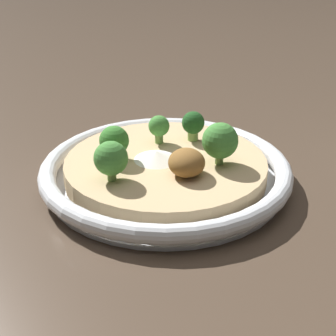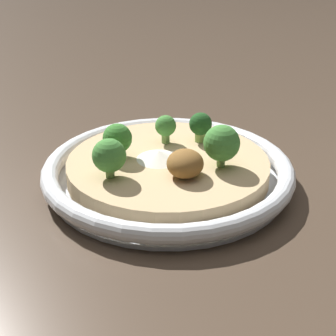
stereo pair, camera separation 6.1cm
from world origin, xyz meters
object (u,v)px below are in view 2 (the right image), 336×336
risotto_bowl (168,171)px  broccoli_front_left (222,143)px  broccoli_back_left (109,156)px  broccoli_front_right (200,125)px  broccoli_back_right (166,127)px  broccoli_back (117,140)px

risotto_bowl → broccoli_front_left: broccoli_front_left is taller
broccoli_back_left → broccoli_front_right: bearing=-40.6°
broccoli_front_right → broccoli_back_right: broccoli_front_right is taller
broccoli_back_left → broccoli_back_right: 0.11m
risotto_bowl → broccoli_back: (-0.00, 0.06, 0.04)m
risotto_bowl → broccoli_back: size_ratio=7.15×
broccoli_back_left → broccoli_back_right: broccoli_back_left is taller
risotto_bowl → broccoli_back_right: broccoli_back_right is taller
broccoli_back → broccoli_front_right: bearing=-57.3°
broccoli_back → broccoli_front_left: bearing=-94.0°
broccoli_back_left → broccoli_back: bearing=1.3°
broccoli_front_right → broccoli_back: size_ratio=0.91×
broccoli_front_right → broccoli_back_right: (-0.01, 0.04, -0.00)m
risotto_bowl → broccoli_front_left: bearing=-100.6°
broccoli_back_right → broccoli_back: bearing=135.1°
broccoli_front_left → broccoli_back_left: size_ratio=1.11×
broccoli_front_right → broccoli_back: (-0.06, 0.09, 0.00)m
risotto_bowl → broccoli_front_right: (0.06, -0.03, 0.04)m
broccoli_front_left → broccoli_front_right: size_ratio=1.32×
broccoli_back_left → broccoli_front_right: size_ratio=1.18×
broccoli_back_left → risotto_bowl: bearing=-48.8°
broccoli_back → risotto_bowl: bearing=-87.1°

